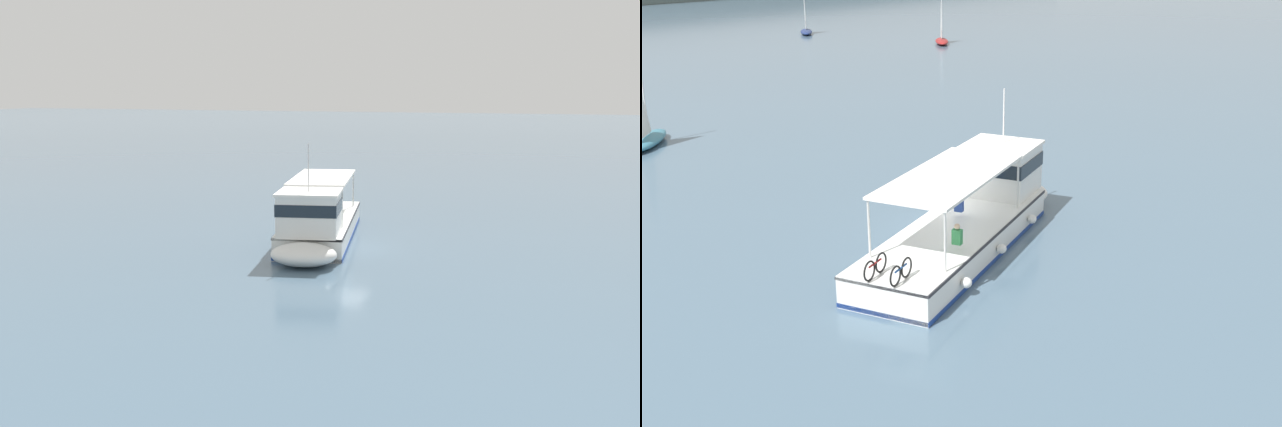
{
  "view_description": "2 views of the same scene",
  "coord_description": "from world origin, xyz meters",
  "views": [
    {
      "loc": [
        32.04,
        10.55,
        7.73
      ],
      "look_at": [
        -1.32,
        -1.63,
        1.4
      ],
      "focal_mm": 39.34,
      "sensor_mm": 36.0,
      "label": 1
    },
    {
      "loc": [
        -21.92,
        -17.11,
        10.85
      ],
      "look_at": [
        -1.32,
        -1.63,
        1.4
      ],
      "focal_mm": 41.87,
      "sensor_mm": 36.0,
      "label": 2
    }
  ],
  "objects": [
    {
      "name": "ground_plane",
      "position": [
        0.0,
        0.0,
        0.0
      ],
      "size": [
        400.0,
        400.0,
        0.0
      ],
      "primitive_type": "plane",
      "color": "slate"
    },
    {
      "name": "ferry_main",
      "position": [
        -0.33,
        -1.41,
        1.01
      ],
      "size": [
        13.07,
        5.82,
        5.32
      ],
      "color": "white",
      "rests_on": "ground"
    },
    {
      "name": "sailboat_off_stern",
      "position": [
        0.03,
        21.47,
        0.54
      ],
      "size": [
        4.54,
        4.21,
        5.4
      ],
      "color": "teal",
      "rests_on": "ground"
    },
    {
      "name": "sailboat_outer_anchorage",
      "position": [
        41.53,
        54.55,
        0.54
      ],
      "size": [
        4.19,
        4.55,
        5.4
      ],
      "color": "navy",
      "rests_on": "ground"
    },
    {
      "name": "sailboat_off_bow",
      "position": [
        44.32,
        35.48,
        0.54
      ],
      "size": [
        4.51,
        4.25,
        5.4
      ],
      "color": "maroon",
      "rests_on": "ground"
    }
  ]
}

